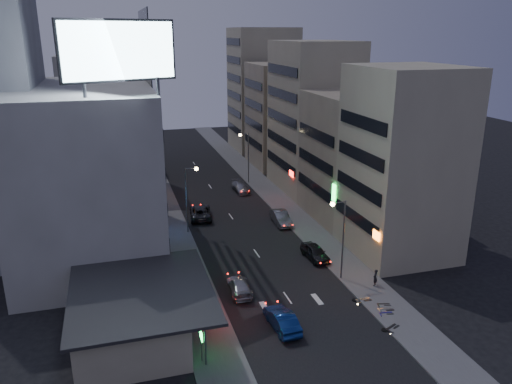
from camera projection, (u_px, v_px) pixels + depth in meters
name	position (u px, v px, depth m)	size (l,w,h in m)	color
ground	(304.00, 321.00, 41.91)	(180.00, 180.00, 0.00)	black
sidewalk_left	(166.00, 212.00, 67.15)	(4.00, 120.00, 0.12)	#4C4C4F
sidewalk_right	(279.00, 201.00, 71.44)	(4.00, 120.00, 0.12)	#4C4C4F
food_court	(131.00, 313.00, 39.40)	(11.00, 13.00, 3.88)	tan
white_building	(87.00, 172.00, 52.87)	(14.00, 24.00, 18.00)	#A6A5A1
shophouse_near	(403.00, 163.00, 52.46)	(10.00, 11.00, 20.00)	tan
shophouse_mid	(355.00, 156.00, 63.71)	(11.00, 12.00, 16.00)	tan
shophouse_far	(313.00, 117.00, 74.53)	(10.00, 14.00, 22.00)	tan
far_left_a	(101.00, 123.00, 75.80)	(11.00, 10.00, 20.00)	#A6A5A1
far_left_b	(100.00, 125.00, 88.31)	(12.00, 10.00, 15.00)	gray
far_right_a	(283.00, 115.00, 88.98)	(11.00, 12.00, 18.00)	tan
far_right_b	(263.00, 90.00, 100.99)	(12.00, 12.00, 24.00)	tan
billboard	(119.00, 51.00, 40.91)	(9.52, 3.75, 6.20)	#595B60
street_lamp_right_near	(340.00, 229.00, 47.33)	(1.60, 0.44, 8.02)	#595B60
street_lamp_left	(190.00, 190.00, 58.78)	(1.60, 0.44, 8.02)	#595B60
street_lamp_right_far	(246.00, 151.00, 78.39)	(1.60, 0.44, 8.02)	#595B60
parked_car_right_near	(315.00, 252.00, 53.12)	(1.82, 4.51, 1.54)	black
parked_car_right_mid	(281.00, 218.00, 62.96)	(1.72, 4.92, 1.62)	gray
parked_car_left	(200.00, 212.00, 64.92)	(2.66, 5.77, 1.60)	#27282D
parked_car_right_far	(241.00, 187.00, 75.64)	(2.00, 4.91, 1.43)	gray
road_car_blue	(282.00, 320.00, 40.67)	(1.66, 4.76, 1.57)	navy
road_car_silver	(239.00, 286.00, 46.28)	(1.89, 4.65, 1.35)	#A4A8AC
person	(375.00, 278.00, 47.31)	(0.60, 0.39, 1.64)	black
scooter_black_a	(395.00, 317.00, 41.17)	(1.94, 0.65, 1.19)	black
scooter_silver_a	(393.00, 301.00, 43.57)	(2.00, 0.67, 1.22)	#AFB3B7
scooter_blue	(392.00, 306.00, 42.94)	(1.75, 0.58, 1.07)	navy
scooter_black_b	(390.00, 298.00, 44.28)	(1.69, 0.56, 1.03)	black
scooter_silver_b	(369.00, 291.00, 45.18)	(2.03, 0.68, 1.24)	gray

